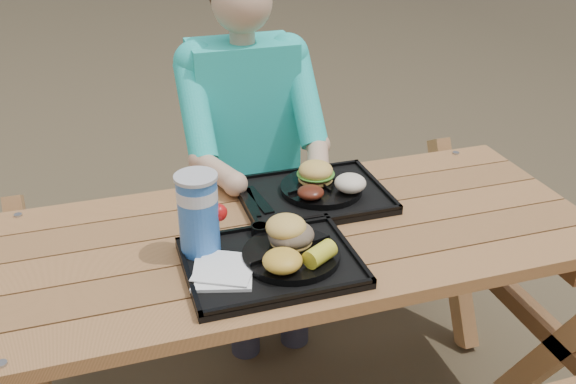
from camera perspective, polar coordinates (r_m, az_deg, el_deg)
name	(u,v)px	position (r m, az deg, el deg)	size (l,w,h in m)	color
picnic_table	(288,333)	(2.08, 0.00, -12.41)	(1.80, 1.49, 0.75)	#999999
tray_near	(271,264)	(1.70, -1.54, -6.39)	(0.45, 0.35, 0.02)	black
tray_far	(313,196)	(2.03, 2.26, -0.40)	(0.45, 0.35, 0.02)	black
plate_near	(291,255)	(1.70, 0.28, -5.61)	(0.26, 0.26, 0.02)	black
plate_far	(321,188)	(2.04, 2.97, 0.35)	(0.26, 0.26, 0.02)	black
napkin_stack	(222,272)	(1.65, -5.85, -7.08)	(0.15, 0.15, 0.02)	white
soda_cup	(198,216)	(1.70, -7.96, -2.08)	(0.11, 0.11, 0.22)	blue
condiment_bbq	(260,230)	(1.80, -2.51, -3.39)	(0.05, 0.05, 0.03)	black
condiment_mustard	(277,229)	(1.80, -0.99, -3.34)	(0.05, 0.05, 0.03)	yellow
sandwich	(291,223)	(1.70, 0.28, -2.81)	(0.12, 0.12, 0.12)	#F5BE56
mac_cheese	(282,261)	(1.62, -0.50, -6.13)	(0.10, 0.10, 0.05)	gold
corn_cob	(320,254)	(1.64, 2.86, -5.52)	(0.08, 0.08, 0.05)	yellow
cutlery_far	(259,200)	(1.98, -2.64, -0.68)	(0.03, 0.18, 0.01)	black
burger	(316,166)	(2.04, 2.49, 2.28)	(0.11, 0.11, 0.10)	#F1BC55
baked_beans	(311,192)	(1.95, 2.03, -0.03)	(0.08, 0.08, 0.04)	#561E11
potato_salad	(350,183)	(1.99, 5.56, 0.79)	(0.10, 0.10, 0.05)	white
diner	(247,168)	(2.50, -3.70, 2.18)	(0.48, 0.84, 1.28)	#1CC6B5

